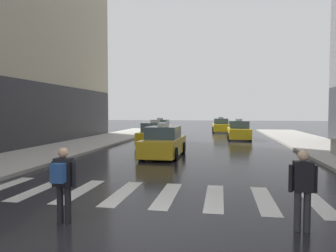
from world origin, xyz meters
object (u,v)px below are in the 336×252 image
taxi_fifth (221,126)px  pedestrian_with_backpack (63,179)px  taxi_lead (164,143)px  taxi_third (239,131)px  taxi_second (155,135)px  pedestrian_plain_coat (303,185)px  taxi_fourth (160,128)px

taxi_fifth → pedestrian_with_backpack: taxi_fifth is taller
taxi_lead → taxi_third: (4.58, 11.27, 0.00)m
taxi_lead → taxi_third: size_ratio=1.00×
taxi_fifth → taxi_second: bearing=-107.4°
taxi_lead → pedestrian_plain_coat: size_ratio=2.77×
taxi_second → pedestrian_with_backpack: taxi_second is taller
taxi_lead → taxi_fifth: 20.77m
taxi_second → taxi_third: 8.47m
taxi_fourth → pedestrian_with_backpack: bearing=-83.5°
taxi_fourth → pedestrian_plain_coat: size_ratio=2.77×
taxi_lead → taxi_second: (-1.69, 5.58, 0.00)m
taxi_fourth → taxi_fifth: 8.81m
taxi_fifth → pedestrian_with_backpack: (-3.25, -30.73, 0.25)m
taxi_fourth → taxi_fifth: size_ratio=0.99×
taxi_fifth → taxi_third: bearing=-80.3°
taxi_lead → taxi_fifth: (3.00, 20.55, 0.00)m
taxi_lead → taxi_fourth: 14.46m
taxi_fifth → pedestrian_plain_coat: 30.31m
taxi_fourth → taxi_third: bearing=-20.6°
taxi_lead → taxi_second: same height
taxi_lead → taxi_fourth: same height
pedestrian_plain_coat → taxi_fifth: bearing=93.2°
taxi_third → taxi_fifth: bearing=99.7°
taxi_lead → taxi_fourth: bearing=102.1°
taxi_third → taxi_fourth: size_ratio=1.00×
taxi_lead → taxi_fourth: size_ratio=1.00×
taxi_second → taxi_fifth: same height
taxi_lead → pedestrian_with_backpack: taxi_lead is taller
taxi_fifth → pedestrian_with_backpack: 30.90m
taxi_third → pedestrian_with_backpack: taxi_third is taller
taxi_lead → taxi_fifth: size_ratio=0.99×
pedestrian_plain_coat → taxi_fourth: bearing=108.0°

